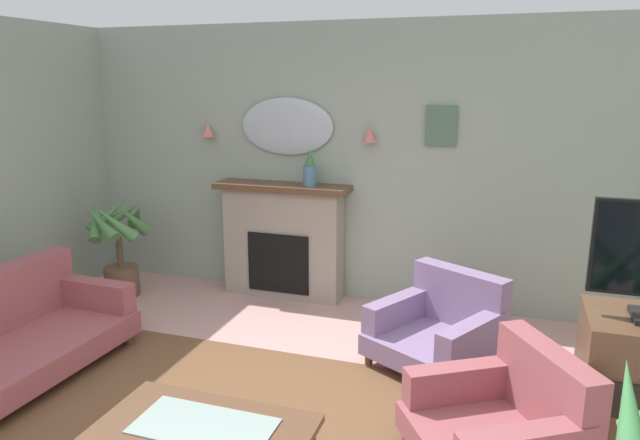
{
  "coord_description": "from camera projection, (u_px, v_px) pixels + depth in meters",
  "views": [
    {
      "loc": [
        1.44,
        -2.57,
        2.15
      ],
      "look_at": [
        0.05,
        1.59,
        1.09
      ],
      "focal_mm": 32.38,
      "sensor_mm": 36.0,
      "label": 1
    }
  ],
  "objects": [
    {
      "name": "framed_picture",
      "position": [
        441.0,
        126.0,
        5.22
      ],
      "size": [
        0.28,
        0.03,
        0.36
      ],
      "primitive_type": "cube",
      "color": "#4C6B56"
    },
    {
      "name": "coffee_table",
      "position": [
        204.0,
        436.0,
        2.94
      ],
      "size": [
        1.1,
        0.6,
        0.45
      ],
      "color": "brown",
      "rests_on": "ground"
    },
    {
      "name": "wall_mirror",
      "position": [
        287.0,
        126.0,
        5.68
      ],
      "size": [
        0.96,
        0.06,
        0.56
      ],
      "primitive_type": "ellipsoid",
      "color": "#B2BCC6"
    },
    {
      "name": "floral_couch",
      "position": [
        6.0,
        338.0,
        4.2
      ],
      "size": [
        0.92,
        1.75,
        0.76
      ],
      "color": "#934C51",
      "rests_on": "ground"
    },
    {
      "name": "fireplace",
      "position": [
        283.0,
        241.0,
        5.81
      ],
      "size": [
        1.36,
        0.36,
        1.16
      ],
      "color": "gray",
      "rests_on": "ground"
    },
    {
      "name": "armchair_beside_couch",
      "position": [
        505.0,
        420.0,
        3.21
      ],
      "size": [
        1.12,
        1.11,
        0.71
      ],
      "color": "#934C51",
      "rests_on": "ground"
    },
    {
      "name": "armchair_near_fireplace",
      "position": [
        440.0,
        326.0,
        4.44
      ],
      "size": [
        1.1,
        1.1,
        0.71
      ],
      "color": "gray",
      "rests_on": "ground"
    },
    {
      "name": "wall_sconce_left",
      "position": [
        208.0,
        130.0,
        5.9
      ],
      "size": [
        0.14,
        0.14,
        0.14
      ],
      "primitive_type": "cone",
      "color": "#D17066"
    },
    {
      "name": "wall_back",
      "position": [
        355.0,
        165.0,
        5.63
      ],
      "size": [
        6.7,
        0.1,
        2.7
      ],
      "primitive_type": "cube",
      "color": "#93A393",
      "rests_on": "ground"
    },
    {
      "name": "potted_plant_corner_palm",
      "position": [
        119.0,
        243.0,
        5.81
      ],
      "size": [
        0.69,
        0.69,
        1.04
      ],
      "color": "brown",
      "rests_on": "ground"
    },
    {
      "name": "mantel_vase_left",
      "position": [
        310.0,
        170.0,
        5.52
      ],
      "size": [
        0.13,
        0.13,
        0.36
      ],
      "color": "#4C7093",
      "rests_on": "fireplace"
    },
    {
      "name": "wall_sconce_right",
      "position": [
        369.0,
        134.0,
        5.38
      ],
      "size": [
        0.14,
        0.14,
        0.14
      ],
      "primitive_type": "cone",
      "color": "#D17066"
    }
  ]
}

